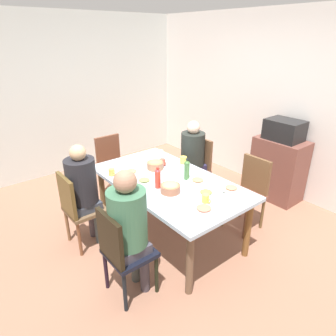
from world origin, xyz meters
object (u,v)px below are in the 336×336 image
microwave (284,130)px  cup_0 (160,153)px  person_0 (129,223)px  person_1 (192,154)px  plate_4 (198,181)px  cup_1 (221,188)px  plate_1 (206,193)px  bottle_1 (187,170)px  plate_3 (131,172)px  chair_0 (122,250)px  cup_5 (206,199)px  chair_3 (112,163)px  chair_4 (249,189)px  bowl_0 (155,165)px  cup_2 (163,162)px  cup_3 (183,160)px  person_2 (83,187)px  plate_0 (144,181)px  chair_1 (196,165)px  side_cabinet (278,169)px  plate_2 (204,209)px  cup_4 (112,172)px  bowl_1 (170,188)px  bottle_0 (158,178)px  plate_5 (231,189)px  dining_table (168,186)px  chair_2 (78,206)px

microwave → cup_0: bearing=-122.2°
person_0 → person_1: size_ratio=1.06×
plate_4 → cup_1: size_ratio=2.07×
plate_1 → bottle_1: (-0.39, 0.08, 0.10)m
person_1 → plate_3: bearing=-87.4°
plate_4 → microwave: bearing=88.8°
cup_1 → microwave: (-0.28, 1.58, 0.27)m
chair_0 → cup_5: 0.92m
chair_0 → chair_3: same height
chair_4 → cup_0: chair_4 is taller
bowl_0 → cup_2: 0.13m
cup_0 → cup_3: cup_3 is taller
bowl_0 → bottle_1: 0.47m
bowl_0 → cup_3: bowl_0 is taller
person_2 → chair_3: person_2 is taller
plate_1 → plate_3: size_ratio=0.99×
plate_0 → plate_3: 0.29m
chair_1 → chair_3: size_ratio=1.00×
chair_0 → bowl_0: 1.30m
cup_3 → chair_1: bearing=116.1°
chair_3 → chair_0: bearing=-26.8°
side_cabinet → plate_2: bearing=-77.7°
cup_0 → cup_4: size_ratio=1.05×
bowl_1 → bottle_0: 0.18m
plate_5 → microwave: microwave is taller
cup_1 → cup_2: cup_2 is taller
chair_4 → side_cabinet: bearing=101.6°
person_0 → bottle_0: bearing=122.8°
chair_1 → cup_5: chair_1 is taller
dining_table → plate_1: plate_1 is taller
chair_3 → bottle_1: bottle_1 is taller
bottle_1 → cup_2: bearing=176.7°
chair_1 → chair_4: size_ratio=1.00×
person_2 → cup_0: person_2 is taller
plate_2 → bowl_0: bearing=168.3°
chair_4 → bowl_0: bearing=-134.6°
plate_3 → plate_5: bearing=30.4°
plate_3 → cup_1: (0.98, 0.48, 0.03)m
person_0 → plate_4: (-0.22, 1.04, -0.01)m
cup_3 → cup_4: 0.92m
person_1 → side_cabinet: (0.74, 1.02, -0.26)m
chair_2 → bowl_0: bearing=82.8°
cup_2 → cup_4: 0.66m
chair_1 → cup_2: 0.75m
chair_3 → cup_3: 1.19m
plate_0 → plate_3: bearing=177.3°
cup_2 → bottle_0: (0.44, -0.41, 0.07)m
cup_3 → side_cabinet: 1.52m
bottle_1 → microwave: (0.16, 1.65, 0.19)m
chair_2 → chair_3: size_ratio=1.00×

